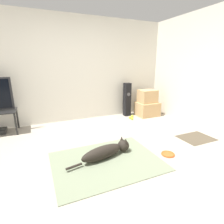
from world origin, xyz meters
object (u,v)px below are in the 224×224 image
at_px(cardboard_box_upper, 147,96).
at_px(cardboard_box_lower, 147,109).
at_px(dog, 107,151).
at_px(frisbee, 168,154).
at_px(tennis_ball_loose_on_carpet, 130,117).
at_px(tennis_ball_near_speaker, 132,116).
at_px(floor_speaker, 127,100).
at_px(tennis_ball_by_boxes, 132,119).

bearing_deg(cardboard_box_upper, cardboard_box_lower, -19.24).
bearing_deg(cardboard_box_lower, dog, -138.81).
relative_size(frisbee, tennis_ball_loose_on_carpet, 3.28).
distance_m(dog, tennis_ball_near_speaker, 2.23).
height_order(tennis_ball_near_speaker, tennis_ball_loose_on_carpet, same).
bearing_deg(tennis_ball_loose_on_carpet, floor_speaker, 78.23).
bearing_deg(frisbee, tennis_ball_near_speaker, 75.94).
xyz_separation_m(frisbee, floor_speaker, (0.45, 2.24, 0.45)).
relative_size(frisbee, cardboard_box_upper, 0.46).
relative_size(tennis_ball_by_boxes, tennis_ball_near_speaker, 1.00).
bearing_deg(dog, tennis_ball_near_speaker, 49.63).
relative_size(dog, tennis_ball_by_boxes, 16.50).
bearing_deg(tennis_ball_by_boxes, frisbee, -101.90).
relative_size(cardboard_box_lower, tennis_ball_by_boxes, 8.92).
height_order(floor_speaker, tennis_ball_near_speaker, floor_speaker).
xyz_separation_m(tennis_ball_near_speaker, tennis_ball_loose_on_carpet, (-0.12, -0.09, 0.00)).
bearing_deg(cardboard_box_upper, floor_speaker, 154.19).
distance_m(floor_speaker, tennis_ball_by_boxes, 0.60).
bearing_deg(tennis_ball_near_speaker, dog, -130.37).
bearing_deg(cardboard_box_upper, dog, -138.52).
distance_m(cardboard_box_lower, tennis_ball_near_speaker, 0.49).
bearing_deg(floor_speaker, frisbee, -101.39).
relative_size(dog, cardboard_box_lower, 1.85).
bearing_deg(tennis_ball_near_speaker, tennis_ball_by_boxes, -122.20).
relative_size(dog, floor_speaker, 1.18).
distance_m(frisbee, floor_speaker, 2.33).
height_order(frisbee, tennis_ball_loose_on_carpet, tennis_ball_loose_on_carpet).
bearing_deg(floor_speaker, tennis_ball_loose_on_carpet, -101.77).
distance_m(cardboard_box_lower, floor_speaker, 0.64).
relative_size(tennis_ball_near_speaker, tennis_ball_loose_on_carpet, 1.00).
relative_size(cardboard_box_lower, cardboard_box_upper, 1.26).
relative_size(cardboard_box_upper, floor_speaker, 0.51).
relative_size(cardboard_box_lower, tennis_ball_near_speaker, 8.92).
bearing_deg(cardboard_box_lower, tennis_ball_by_boxes, -164.27).
bearing_deg(floor_speaker, dog, -125.86).
relative_size(floor_speaker, tennis_ball_near_speaker, 13.95).
xyz_separation_m(cardboard_box_lower, tennis_ball_loose_on_carpet, (-0.59, -0.06, -0.16)).
bearing_deg(floor_speaker, tennis_ball_near_speaker, -76.55).
xyz_separation_m(frisbee, tennis_ball_near_speaker, (0.51, 2.02, 0.02)).
height_order(floor_speaker, tennis_ball_loose_on_carpet, floor_speaker).
bearing_deg(frisbee, tennis_ball_by_boxes, 78.10).
bearing_deg(frisbee, tennis_ball_loose_on_carpet, 78.67).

